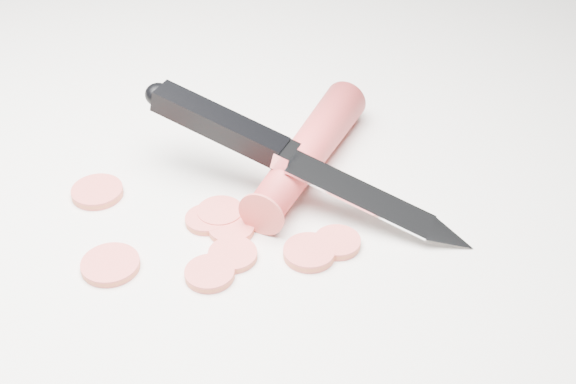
{
  "coord_description": "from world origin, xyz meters",
  "views": [
    {
      "loc": [
        -0.0,
        -0.49,
        0.39
      ],
      "look_at": [
        0.04,
        -0.02,
        0.02
      ],
      "focal_mm": 50.0,
      "sensor_mm": 36.0,
      "label": 1
    }
  ],
  "objects": [
    {
      "name": "carrot_slice_2",
      "position": [
        -0.02,
        -0.09,
        0.0
      ],
      "size": [
        0.03,
        0.03,
        0.01
      ],
      "primitive_type": "cylinder",
      "color": "#D74B45",
      "rests_on": "ground"
    },
    {
      "name": "carrot",
      "position": [
        0.06,
        0.03,
        0.02
      ],
      "size": [
        0.11,
        0.17,
        0.03
      ],
      "primitive_type": "cylinder",
      "rotation": [
        1.57,
        0.0,
        -0.5
      ],
      "color": "red",
      "rests_on": "ground"
    },
    {
      "name": "carrot_slice_7",
      "position": [
        -0.11,
        0.01,
        0.0
      ],
      "size": [
        0.04,
        0.04,
        0.01
      ],
      "primitive_type": "cylinder",
      "color": "#D74B45",
      "rests_on": "ground"
    },
    {
      "name": "carrot_slice_5",
      "position": [
        -0.02,
        -0.03,
        0.0
      ],
      "size": [
        0.03,
        0.03,
        0.01
      ],
      "primitive_type": "cylinder",
      "color": "#D74B45",
      "rests_on": "ground"
    },
    {
      "name": "carrot_slice_6",
      "position": [
        -0.01,
        -0.04,
        0.0
      ],
      "size": [
        0.03,
        0.03,
        0.01
      ],
      "primitive_type": "cylinder",
      "color": "#D74B45",
      "rests_on": "ground"
    },
    {
      "name": "carrot_slice_3",
      "position": [
        -0.01,
        -0.07,
        0.0
      ],
      "size": [
        0.03,
        0.03,
        0.01
      ],
      "primitive_type": "cylinder",
      "color": "#D74B45",
      "rests_on": "ground"
    },
    {
      "name": "ground",
      "position": [
        0.0,
        0.0,
        0.0
      ],
      "size": [
        2.4,
        2.4,
        0.0
      ],
      "primitive_type": "plane",
      "color": "silver",
      "rests_on": "ground"
    },
    {
      "name": "carrot_slice_1",
      "position": [
        -0.01,
        -0.02,
        0.0
      ],
      "size": [
        0.03,
        0.03,
        0.01
      ],
      "primitive_type": "cylinder",
      "color": "#D74B45",
      "rests_on": "ground"
    },
    {
      "name": "carrot_slice_8",
      "position": [
        0.05,
        -0.07,
        0.0
      ],
      "size": [
        0.04,
        0.04,
        0.01
      ],
      "primitive_type": "cylinder",
      "color": "#D74B45",
      "rests_on": "ground"
    },
    {
      "name": "carrot_slice_4",
      "position": [
        0.07,
        -0.06,
        0.0
      ],
      "size": [
        0.03,
        0.03,
        0.01
      ],
      "primitive_type": "cylinder",
      "color": "#D74B45",
      "rests_on": "ground"
    },
    {
      "name": "carrot_slice_0",
      "position": [
        -0.09,
        -0.07,
        0.0
      ],
      "size": [
        0.04,
        0.04,
        0.01
      ],
      "primitive_type": "cylinder",
      "color": "#D74B45",
      "rests_on": "ground"
    },
    {
      "name": "kitchen_knife",
      "position": [
        0.05,
        -0.01,
        0.04
      ],
      "size": [
        0.25,
        0.16,
        0.07
      ],
      "primitive_type": null,
      "color": "silver",
      "rests_on": "ground"
    }
  ]
}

